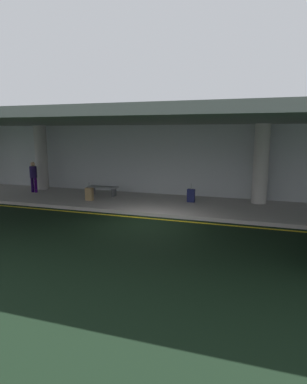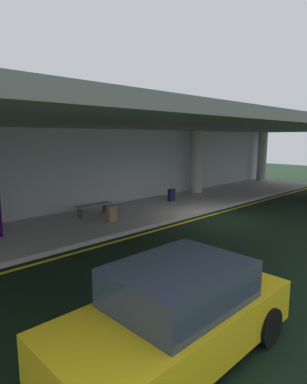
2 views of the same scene
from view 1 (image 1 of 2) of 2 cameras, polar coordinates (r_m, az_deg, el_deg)
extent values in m
plane|color=black|center=(12.36, -1.17, -5.54)|extent=(60.00, 60.00, 0.00)
cube|color=#B0A7A6|center=(15.20, 2.73, -2.21)|extent=(26.00, 4.20, 0.15)
cube|color=yellow|center=(12.98, -0.16, -4.73)|extent=(26.00, 0.14, 0.01)
cylinder|color=#A9A29F|center=(19.74, -19.17, 5.72)|extent=(0.69, 0.69, 3.65)
cylinder|color=#B5AEA9|center=(15.69, 18.41, 4.69)|extent=(0.69, 0.69, 3.65)
cube|color=slate|center=(14.37, 2.32, 12.62)|extent=(28.00, 13.20, 0.30)
cube|color=#AEB1B5|center=(17.08, 4.83, 5.36)|extent=(26.00, 0.30, 3.80)
cylinder|color=#130232|center=(19.03, -20.58, 1.19)|extent=(0.16, 0.16, 0.82)
cylinder|color=#28014A|center=(18.90, -20.06, 1.16)|extent=(0.16, 0.16, 0.82)
cylinder|color=#1A103D|center=(18.87, -20.46, 3.33)|extent=(0.38, 0.38, 0.62)
sphere|color=tan|center=(18.83, -20.54, 4.63)|extent=(0.24, 0.24, 0.24)
cube|color=#171B47|center=(15.41, 6.63, -0.63)|extent=(0.36, 0.22, 0.62)
cylinder|color=slate|center=(15.33, 6.67, 1.02)|extent=(0.02, 0.02, 0.28)
cube|color=olive|center=(15.97, -11.26, -0.37)|extent=(0.36, 0.22, 0.62)
cylinder|color=slate|center=(15.90, -11.32, 1.22)|extent=(0.02, 0.02, 0.28)
cube|color=slate|center=(17.07, -8.90, 0.87)|extent=(1.60, 0.50, 0.06)
cube|color=#4C4C51|center=(17.40, -10.69, 0.19)|extent=(0.10, 0.40, 0.42)
cube|color=#4C4C51|center=(16.83, -6.99, -0.04)|extent=(0.10, 0.40, 0.42)
camera|label=2|loc=(15.75, -58.82, 5.45)|focal=30.52mm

